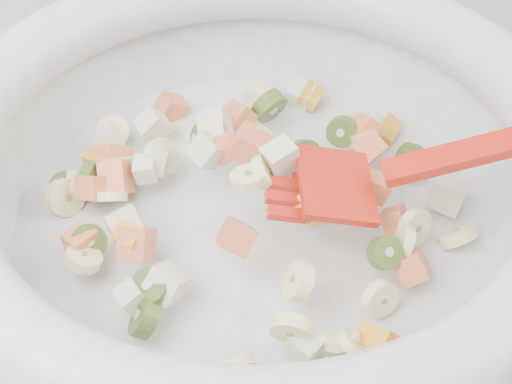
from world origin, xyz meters
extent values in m
cylinder|color=silver|center=(0.13, 1.41, 0.91)|extent=(0.36, 0.36, 0.02)
torus|color=silver|center=(0.13, 1.41, 0.99)|extent=(0.44, 0.44, 0.05)
cylinder|color=#FFFAAA|center=(0.17, 1.29, 0.94)|extent=(0.03, 0.03, 0.02)
cylinder|color=#FFFAAA|center=(0.06, 1.46, 0.94)|extent=(0.03, 0.04, 0.03)
cylinder|color=#FFFAAA|center=(0.03, 1.43, 0.94)|extent=(0.03, 0.02, 0.02)
cylinder|color=#FFFAAA|center=(0.16, 1.29, 0.94)|extent=(0.03, 0.03, 0.02)
cylinder|color=#FFFAAA|center=(0.13, 1.45, 0.97)|extent=(0.02, 0.03, 0.03)
cylinder|color=#FFFAAA|center=(0.19, 1.32, 0.93)|extent=(0.03, 0.02, 0.03)
cylinder|color=#FFFAAA|center=(0.12, 1.40, 0.98)|extent=(0.03, 0.03, 0.01)
cylinder|color=#FFFAAA|center=(0.03, 1.51, 0.93)|extent=(0.03, 0.03, 0.03)
cylinder|color=#FFFAAA|center=(0.26, 1.37, 0.93)|extent=(0.04, 0.03, 0.03)
cylinder|color=#FFFAAA|center=(0.00, 1.46, 0.93)|extent=(0.01, 0.03, 0.03)
cylinder|color=#FFFAAA|center=(0.03, 1.47, 0.94)|extent=(0.03, 0.03, 0.02)
cylinder|color=#FFFAAA|center=(0.14, 1.33, 0.95)|extent=(0.02, 0.03, 0.03)
cylinder|color=#FFFAAA|center=(0.13, 1.30, 0.94)|extent=(0.03, 0.02, 0.03)
cylinder|color=#FFFAAA|center=(0.23, 1.37, 0.94)|extent=(0.04, 0.02, 0.04)
cylinder|color=#FFFAAA|center=(0.22, 1.49, 0.94)|extent=(0.03, 0.02, 0.03)
cylinder|color=#FFFAAA|center=(0.22, 1.36, 0.94)|extent=(0.02, 0.04, 0.04)
cylinder|color=#FFFAAA|center=(0.13, 1.40, 0.97)|extent=(0.02, 0.03, 0.03)
cylinder|color=#FFFAAA|center=(0.14, 1.53, 0.94)|extent=(0.03, 0.03, 0.03)
cylinder|color=#FFFAAA|center=(0.10, 1.28, 0.94)|extent=(0.04, 0.02, 0.03)
cylinder|color=#FFFAAA|center=(0.19, 1.42, 0.96)|extent=(0.03, 0.04, 0.03)
cylinder|color=#FFFAAA|center=(-0.01, 1.44, 0.93)|extent=(0.04, 0.03, 0.04)
cylinder|color=#FFFAAA|center=(0.01, 1.38, 0.94)|extent=(0.03, 0.03, 0.02)
cube|color=#FF7D50|center=(0.13, 1.44, 0.97)|extent=(0.03, 0.03, 0.03)
cube|color=#FF7D50|center=(0.03, 1.45, 0.94)|extent=(0.02, 0.04, 0.04)
cube|color=#FF7D50|center=(0.01, 1.44, 0.94)|extent=(0.03, 0.03, 0.03)
cube|color=#FF7D50|center=(0.07, 1.54, 0.93)|extent=(0.03, 0.03, 0.03)
cube|color=#FF7D50|center=(0.21, 1.40, 0.95)|extent=(0.03, 0.02, 0.02)
cube|color=#FF7D50|center=(0.01, 1.39, 0.94)|extent=(0.03, 0.03, 0.02)
cube|color=#FF7D50|center=(0.03, 1.47, 0.93)|extent=(0.03, 0.04, 0.04)
cube|color=#FF7D50|center=(0.12, 1.50, 0.95)|extent=(0.03, 0.03, 0.03)
cube|color=#FF7D50|center=(0.22, 1.47, 0.95)|extent=(0.03, 0.03, 0.03)
cube|color=#FF7D50|center=(0.04, 1.38, 0.95)|extent=(0.03, 0.03, 0.03)
cube|color=#FF7D50|center=(0.11, 1.36, 0.96)|extent=(0.03, 0.03, 0.03)
cube|color=#FF7D50|center=(0.21, 1.45, 0.94)|extent=(0.03, 0.03, 0.03)
cube|color=#FF7D50|center=(0.22, 1.38, 0.94)|extent=(0.03, 0.03, 0.03)
cube|color=#FF7D50|center=(0.11, 1.45, 0.96)|extent=(0.03, 0.03, 0.02)
cube|color=#FF7D50|center=(0.19, 1.41, 0.96)|extent=(0.02, 0.03, 0.03)
cube|color=#FF7D50|center=(0.22, 1.34, 0.94)|extent=(0.03, 0.03, 0.03)
cylinder|color=olive|center=(0.09, 1.47, 0.95)|extent=(0.02, 0.02, 0.03)
cylinder|color=olive|center=(0.20, 1.35, 0.95)|extent=(0.03, 0.03, 0.03)
cylinder|color=olive|center=(0.15, 1.51, 0.95)|extent=(0.03, 0.03, 0.04)
cylinder|color=olive|center=(0.24, 1.44, 0.94)|extent=(0.02, 0.04, 0.04)
cylinder|color=olive|center=(0.05, 1.34, 0.95)|extent=(0.04, 0.03, 0.02)
cylinder|color=olive|center=(0.01, 1.39, 0.94)|extent=(0.03, 0.03, 0.03)
cylinder|color=olive|center=(-0.01, 1.45, 0.93)|extent=(0.03, 0.02, 0.03)
cylinder|color=olive|center=(0.10, 1.28, 0.93)|extent=(0.03, 0.03, 0.03)
cylinder|color=olive|center=(0.17, 1.41, 0.97)|extent=(0.03, 0.03, 0.03)
cylinder|color=olive|center=(0.05, 1.33, 0.94)|extent=(0.03, 0.04, 0.04)
cylinder|color=olive|center=(0.16, 1.43, 0.97)|extent=(0.03, 0.02, 0.03)
cylinder|color=olive|center=(0.02, 1.45, 0.94)|extent=(0.02, 0.03, 0.03)
cylinder|color=olive|center=(0.20, 1.47, 0.95)|extent=(0.03, 0.03, 0.03)
cube|color=#EDE2C9|center=(0.11, 1.48, 0.95)|extent=(0.02, 0.02, 0.03)
cube|color=#EDE2C9|center=(0.10, 1.48, 0.95)|extent=(0.03, 0.03, 0.03)
cube|color=#EDE2C9|center=(0.21, 1.46, 0.94)|extent=(0.02, 0.03, 0.03)
cube|color=#EDE2C9|center=(0.06, 1.51, 0.94)|extent=(0.03, 0.03, 0.03)
cube|color=#EDE2C9|center=(0.02, 1.50, 0.94)|extent=(0.03, 0.02, 0.03)
cube|color=#EDE2C9|center=(0.04, 1.34, 0.94)|extent=(0.02, 0.02, 0.02)
cube|color=#EDE2C9|center=(0.06, 1.46, 0.94)|extent=(0.02, 0.02, 0.02)
cube|color=#EDE2C9|center=(0.10, 1.44, 0.96)|extent=(0.03, 0.03, 0.03)
cube|color=#EDE2C9|center=(0.10, 1.46, 0.96)|extent=(0.02, 0.02, 0.02)
cube|color=#EDE2C9|center=(0.18, 1.54, 0.93)|extent=(0.03, 0.03, 0.02)
cube|color=#EDE2C9|center=(0.26, 1.41, 0.94)|extent=(0.03, 0.03, 0.03)
cube|color=#EDE2C9|center=(0.14, 1.30, 0.93)|extent=(0.03, 0.03, 0.02)
cube|color=#EDE2C9|center=(0.04, 1.40, 0.94)|extent=(0.03, 0.03, 0.03)
cube|color=#EDE2C9|center=(0.06, 1.35, 0.94)|extent=(0.03, 0.03, 0.03)
cube|color=#EDE2C9|center=(0.05, 1.45, 0.94)|extent=(0.02, 0.02, 0.02)
cube|color=#EDE2C9|center=(0.14, 1.53, 0.93)|extent=(0.03, 0.03, 0.02)
cube|color=#EDE2C9|center=(0.14, 1.41, 0.98)|extent=(0.03, 0.03, 0.03)
cube|color=gold|center=(0.18, 1.29, 0.94)|extent=(0.03, 0.03, 0.03)
cube|color=gold|center=(0.02, 1.48, 0.94)|extent=(0.03, 0.03, 0.02)
cube|color=gold|center=(0.04, 1.38, 0.95)|extent=(0.03, 0.03, 0.02)
cube|color=gold|center=(0.24, 1.49, 0.93)|extent=(0.03, 0.03, 0.02)
cube|color=gold|center=(0.19, 1.54, 0.93)|extent=(0.03, 0.03, 0.02)
cube|color=gold|center=(0.16, 1.38, 0.96)|extent=(0.03, 0.03, 0.02)
cube|color=red|center=(0.18, 1.39, 0.97)|extent=(0.05, 0.06, 0.02)
cube|color=red|center=(0.14, 1.41, 0.97)|extent=(0.03, 0.01, 0.01)
cube|color=red|center=(0.14, 1.40, 0.97)|extent=(0.03, 0.01, 0.01)
cube|color=red|center=(0.14, 1.38, 0.97)|extent=(0.03, 0.01, 0.01)
cube|color=red|center=(0.14, 1.37, 0.97)|extent=(0.03, 0.01, 0.01)
camera|label=1|loc=(0.07, 1.03, 1.33)|focal=55.00mm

